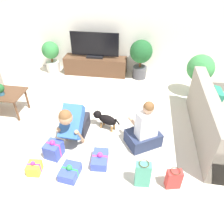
{
  "coord_description": "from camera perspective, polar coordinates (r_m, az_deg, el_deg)",
  "views": [
    {
      "loc": [
        1.09,
        -2.79,
        2.62
      ],
      "look_at": [
        0.64,
        0.12,
        0.45
      ],
      "focal_mm": 35.0,
      "sensor_mm": 36.0,
      "label": 1
    }
  ],
  "objects": [
    {
      "name": "wall_back",
      "position": [
        5.68,
        -2.82,
        22.98
      ],
      "size": [
        8.4,
        0.06,
        2.6
      ],
      "color": "white",
      "rests_on": "ground_plane"
    },
    {
      "name": "potted_plant_corner_right",
      "position": [
        5.03,
        22.07,
        10.25
      ],
      "size": [
        0.57,
        0.57,
        0.93
      ],
      "color": "#336B84",
      "rests_on": "ground_plane"
    },
    {
      "name": "potted_plant_back_left",
      "position": [
        6.01,
        -15.59,
        14.13
      ],
      "size": [
        0.43,
        0.43,
        0.81
      ],
      "color": "beige",
      "rests_on": "ground_plane"
    },
    {
      "name": "tv",
      "position": [
        5.61,
        -4.56,
        16.66
      ],
      "size": [
        1.2,
        0.2,
        0.63
      ],
      "color": "black",
      "rests_on": "tv_console"
    },
    {
      "name": "tabletop_plant",
      "position": [
        4.51,
        -27.3,
        5.34
      ],
      "size": [
        0.17,
        0.17,
        0.22
      ],
      "color": "#336B84",
      "rests_on": "coffee_table"
    },
    {
      "name": "gift_box_b",
      "position": [
        3.56,
        -14.97,
        -9.44
      ],
      "size": [
        0.28,
        0.29,
        0.32
      ],
      "rotation": [
        0.0,
        0.0,
        -0.19
      ],
      "color": "#3D51BC",
      "rests_on": "ground_plane"
    },
    {
      "name": "gift_box_c",
      "position": [
        3.39,
        -3.13,
        -12.2
      ],
      "size": [
        0.25,
        0.37,
        0.21
      ],
      "rotation": [
        0.0,
        0.0,
        0.06
      ],
      "color": "#3D51BC",
      "rests_on": "ground_plane"
    },
    {
      "name": "gift_bag_b",
      "position": [
        3.07,
        8.05,
        -15.8
      ],
      "size": [
        0.21,
        0.14,
        0.43
      ],
      "rotation": [
        0.0,
        0.0,
        0.07
      ],
      "color": "#4CA384",
      "rests_on": "ground_plane"
    },
    {
      "name": "tv_console",
      "position": [
        5.8,
        -4.32,
        11.98
      ],
      "size": [
        1.59,
        0.41,
        0.45
      ],
      "color": "brown",
      "rests_on": "ground_plane"
    },
    {
      "name": "person_sitting",
      "position": [
        3.55,
        8.51,
        -4.8
      ],
      "size": [
        0.65,
        0.62,
        0.87
      ],
      "rotation": [
        0.0,
        0.0,
        3.7
      ],
      "color": "#283351",
      "rests_on": "ground_plane"
    },
    {
      "name": "ground_plane",
      "position": [
        3.98,
        -9.5,
        -5.37
      ],
      "size": [
        16.0,
        16.0,
        0.0
      ],
      "primitive_type": "plane",
      "color": "beige"
    },
    {
      "name": "sofa_right",
      "position": [
        4.08,
        26.16,
        -2.6
      ],
      "size": [
        0.83,
        2.07,
        0.84
      ],
      "rotation": [
        0.0,
        0.0,
        1.57
      ],
      "color": "gray",
      "rests_on": "ground_plane"
    },
    {
      "name": "gift_bag_a",
      "position": [
        3.17,
        15.8,
        -16.46
      ],
      "size": [
        0.22,
        0.16,
        0.33
      ],
      "rotation": [
        0.0,
        0.0,
        0.24
      ],
      "color": "red",
      "rests_on": "ground_plane"
    },
    {
      "name": "gift_box_a",
      "position": [
        3.29,
        -10.92,
        -15.11
      ],
      "size": [
        0.28,
        0.34,
        0.21
      ],
      "rotation": [
        0.0,
        0.0,
        -0.12
      ],
      "color": "#3D51BC",
      "rests_on": "ground_plane"
    },
    {
      "name": "gift_box_d",
      "position": [
        3.45,
        -19.64,
        -13.61
      ],
      "size": [
        0.2,
        0.21,
        0.22
      ],
      "rotation": [
        0.0,
        0.0,
        0.09
      ],
      "color": "yellow",
      "rests_on": "ground_plane"
    },
    {
      "name": "dog",
      "position": [
        3.92,
        -1.86,
        -1.77
      ],
      "size": [
        0.52,
        0.28,
        0.31
      ],
      "rotation": [
        0.0,
        0.0,
        4.35
      ],
      "color": "black",
      "rests_on": "ground_plane"
    },
    {
      "name": "person_kneeling",
      "position": [
        3.61,
        -9.9,
        -2.81
      ],
      "size": [
        0.35,
        0.84,
        0.82
      ],
      "rotation": [
        0.0,
        0.0,
        -0.02
      ],
      "color": "#23232D",
      "rests_on": "ground_plane"
    },
    {
      "name": "potted_plant_back_right",
      "position": [
        5.48,
        7.55,
        14.46
      ],
      "size": [
        0.54,
        0.54,
        0.96
      ],
      "color": "#4C4C51",
      "rests_on": "ground_plane"
    }
  ]
}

